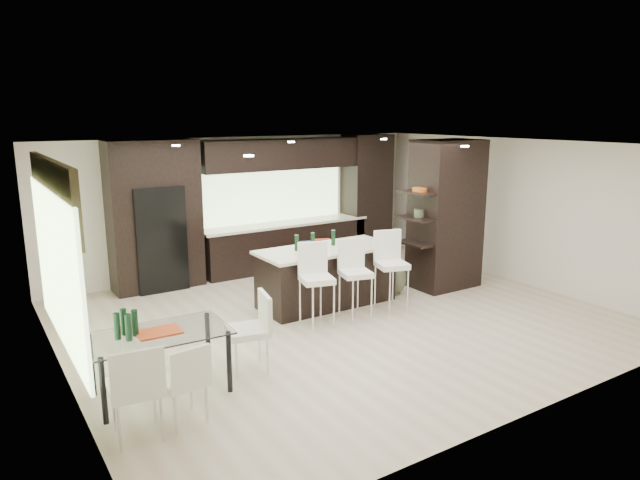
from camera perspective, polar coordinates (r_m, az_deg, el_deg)
ground at (r=9.06m, az=2.07°, el=-7.81°), size 8.00×8.00×0.00m
back_wall at (r=11.68m, az=-7.73°, el=3.57°), size 8.00×0.02×2.70m
left_wall at (r=7.25m, az=-24.84°, el=-3.05°), size 0.02×7.00×2.70m
right_wall at (r=11.42m, az=18.88°, el=2.79°), size 0.02×7.00×2.70m
ceiling at (r=8.51m, az=2.22°, el=9.49°), size 8.00×7.00×0.02m
window_left at (r=7.45m, az=-24.76°, el=-2.65°), size 0.04×3.20×1.90m
window_back at (r=11.88m, az=-5.05°, el=4.76°), size 3.40×0.04×1.20m
stone_accent at (r=7.28m, az=-25.18°, el=4.23°), size 0.08×3.00×0.80m
ceiling_spots at (r=8.71m, az=1.26°, el=9.44°), size 4.00×3.00×0.02m
back_cabinetry at (r=11.61m, az=-4.80°, el=3.58°), size 6.80×0.68×2.70m
refrigerator at (r=10.74m, az=-16.00°, el=0.23°), size 0.90×0.68×1.90m
partition_column at (r=10.64m, az=12.47°, el=2.50°), size 1.20×0.80×2.70m
kitchen_island at (r=9.57m, az=0.64°, el=-3.62°), size 2.34×1.01×0.97m
stool_left at (r=8.53m, az=-0.32°, el=-5.46°), size 0.56×0.56×1.03m
stool_mid at (r=8.92m, az=3.56°, el=-4.76°), size 0.54×0.54×1.00m
stool_right at (r=9.33m, az=7.16°, el=-3.90°), size 0.58×0.58×1.05m
bench at (r=11.05m, az=0.05°, el=-2.82°), size 1.24×0.75×0.45m
floor_vase at (r=10.14m, az=7.49°, el=-2.16°), size 0.55×0.55×1.19m
dining_table at (r=6.88m, az=-15.63°, el=-11.80°), size 1.57×0.92×0.74m
chair_near at (r=6.23m, az=-13.57°, el=-13.98°), size 0.49×0.49×0.81m
chair_far at (r=6.06m, az=-17.91°, el=-14.43°), size 0.56×0.56×0.93m
chair_end at (r=7.20m, az=-7.23°, el=-9.54°), size 0.59×0.59×0.91m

